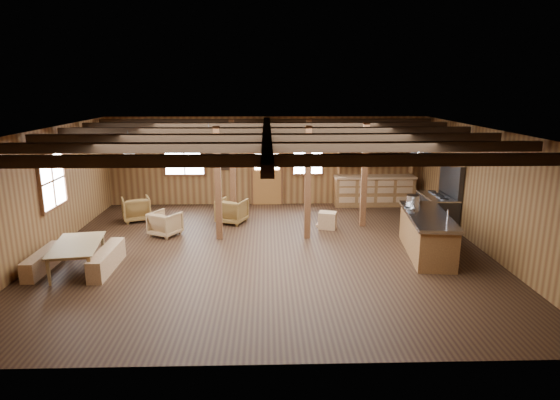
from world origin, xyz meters
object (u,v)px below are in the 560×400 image
(armchair_a, at_px, (136,209))
(armchair_b, at_px, (232,211))
(kitchen_island, at_px, (427,234))
(armchair_c, at_px, (165,224))
(commercial_range, at_px, (439,205))
(dining_table, at_px, (80,257))

(armchair_a, height_order, armchair_b, armchair_a)
(kitchen_island, relative_size, armchair_c, 3.78)
(commercial_range, distance_m, armchair_a, 8.40)
(commercial_range, xyz_separation_m, armchair_c, (-7.26, -0.61, -0.28))
(commercial_range, xyz_separation_m, armchair_a, (-8.36, 0.77, -0.25))
(kitchen_island, bearing_deg, armchair_b, 156.93)
(kitchen_island, bearing_deg, dining_table, -167.72)
(armchair_b, height_order, armchair_c, armchair_b)
(kitchen_island, relative_size, armchair_b, 3.46)
(kitchen_island, height_order, armchair_c, kitchen_island)
(kitchen_island, distance_m, commercial_range, 2.39)
(kitchen_island, relative_size, commercial_range, 1.44)
(dining_table, relative_size, armchair_c, 2.37)
(kitchen_island, xyz_separation_m, armchair_c, (-6.20, 1.54, -0.17))
(kitchen_island, bearing_deg, armchair_a, 164.94)
(commercial_range, bearing_deg, armchair_c, -175.23)
(kitchen_island, height_order, armchair_b, kitchen_island)
(armchair_c, bearing_deg, dining_table, 90.20)
(dining_table, height_order, armchair_c, armchair_c)
(kitchen_island, relative_size, dining_table, 1.59)
(armchair_b, distance_m, armchair_c, 1.95)
(armchair_b, bearing_deg, armchair_c, 54.91)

